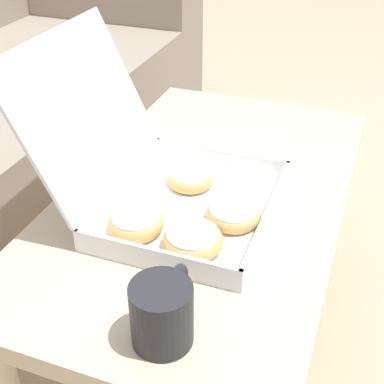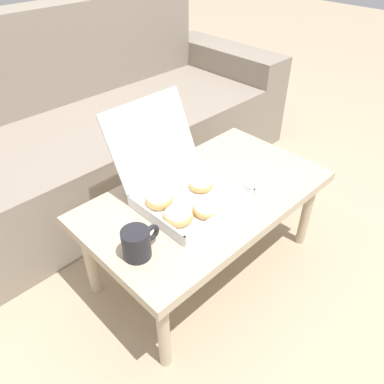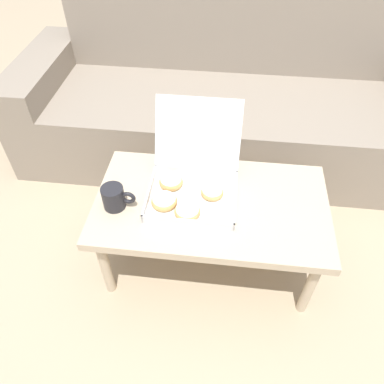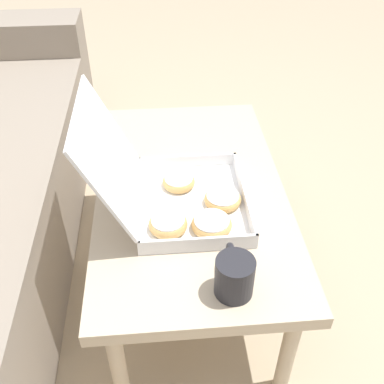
% 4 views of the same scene
% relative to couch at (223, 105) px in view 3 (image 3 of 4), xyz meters
% --- Properties ---
extents(ground_plane, '(12.00, 12.00, 0.00)m').
position_rel_couch_xyz_m(ground_plane, '(0.00, -0.85, -0.31)').
color(ground_plane, tan).
extents(couch, '(2.45, 0.88, 0.94)m').
position_rel_couch_xyz_m(couch, '(0.00, 0.00, 0.00)').
color(couch, gray).
rests_on(couch, ground_plane).
extents(coffee_table, '(1.01, 0.58, 0.42)m').
position_rel_couch_xyz_m(coffee_table, '(0.00, -0.93, 0.06)').
color(coffee_table, '#C6B293').
rests_on(coffee_table, ground_plane).
extents(pastry_box, '(0.38, 0.45, 0.34)m').
position_rel_couch_xyz_m(pastry_box, '(-0.11, -0.89, 0.16)').
color(pastry_box, white).
rests_on(pastry_box, coffee_table).
extents(coffee_mug, '(0.14, 0.09, 0.10)m').
position_rel_couch_xyz_m(coffee_mug, '(-0.40, -1.01, 0.16)').
color(coffee_mug, '#232328').
rests_on(coffee_mug, coffee_table).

